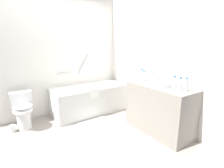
# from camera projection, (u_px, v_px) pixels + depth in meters

# --- Properties ---
(ground_plane) EXTENTS (4.13, 4.13, 0.00)m
(ground_plane) POSITION_uv_depth(u_px,v_px,m) (81.00, 141.00, 2.76)
(ground_plane) COLOR #9E9389
(wall_back_tiled) EXTENTS (3.53, 0.10, 2.60)m
(wall_back_tiled) POSITION_uv_depth(u_px,v_px,m) (50.00, 55.00, 3.59)
(wall_back_tiled) COLOR white
(wall_back_tiled) RESTS_ON ground_plane
(wall_right_mirror) EXTENTS (0.10, 3.15, 2.60)m
(wall_right_mirror) POSITION_uv_depth(u_px,v_px,m) (154.00, 56.00, 3.33)
(wall_right_mirror) COLOR white
(wall_right_mirror) RESTS_ON ground_plane
(bathtub) EXTENTS (1.61, 0.75, 1.28)m
(bathtub) POSITION_uv_depth(u_px,v_px,m) (89.00, 98.00, 3.85)
(bathtub) COLOR silver
(bathtub) RESTS_ON ground_plane
(toilet) EXTENTS (0.39, 0.54, 0.67)m
(toilet) POSITION_uv_depth(u_px,v_px,m) (23.00, 110.00, 3.10)
(toilet) COLOR white
(toilet) RESTS_ON ground_plane
(vanity_counter) EXTENTS (0.55, 1.17, 0.84)m
(vanity_counter) POSITION_uv_depth(u_px,v_px,m) (159.00, 109.00, 2.98)
(vanity_counter) COLOR gray
(vanity_counter) RESTS_ON ground_plane
(sink_basin) EXTENTS (0.35, 0.35, 0.06)m
(sink_basin) POSITION_uv_depth(u_px,v_px,m) (160.00, 84.00, 2.84)
(sink_basin) COLOR white
(sink_basin) RESTS_ON vanity_counter
(sink_faucet) EXTENTS (0.13, 0.15, 0.06)m
(sink_faucet) POSITION_uv_depth(u_px,v_px,m) (168.00, 83.00, 2.95)
(sink_faucet) COLOR #B0B0B5
(sink_faucet) RESTS_ON vanity_counter
(water_bottle_0) EXTENTS (0.07, 0.07, 0.20)m
(water_bottle_0) POSITION_uv_depth(u_px,v_px,m) (144.00, 76.00, 3.17)
(water_bottle_0) COLOR silver
(water_bottle_0) RESTS_ON vanity_counter
(water_bottle_1) EXTENTS (0.07, 0.07, 0.20)m
(water_bottle_1) POSITION_uv_depth(u_px,v_px,m) (152.00, 77.00, 3.08)
(water_bottle_1) COLOR silver
(water_bottle_1) RESTS_ON vanity_counter
(water_bottle_2) EXTENTS (0.06, 0.06, 0.21)m
(water_bottle_2) POSITION_uv_depth(u_px,v_px,m) (186.00, 85.00, 2.52)
(water_bottle_2) COLOR silver
(water_bottle_2) RESTS_ON vanity_counter
(water_bottle_3) EXTENTS (0.06, 0.06, 0.20)m
(water_bottle_3) POSITION_uv_depth(u_px,v_px,m) (180.00, 84.00, 2.58)
(water_bottle_3) COLOR silver
(water_bottle_3) RESTS_ON vanity_counter
(water_bottle_4) EXTENTS (0.07, 0.07, 0.22)m
(water_bottle_4) POSITION_uv_depth(u_px,v_px,m) (142.00, 75.00, 3.25)
(water_bottle_4) COLOR silver
(water_bottle_4) RESTS_ON vanity_counter
(water_bottle_5) EXTENTS (0.07, 0.07, 0.20)m
(water_bottle_5) POSITION_uv_depth(u_px,v_px,m) (174.00, 82.00, 2.70)
(water_bottle_5) COLOR silver
(water_bottle_5) RESTS_ON vanity_counter
(drinking_glass_0) EXTENTS (0.06, 0.06, 0.08)m
(drinking_glass_0) POSITION_uv_depth(u_px,v_px,m) (149.00, 79.00, 3.19)
(drinking_glass_0) COLOR white
(drinking_glass_0) RESTS_ON vanity_counter
(bath_mat) EXTENTS (0.59, 0.36, 0.01)m
(bath_mat) POSITION_uv_depth(u_px,v_px,m) (95.00, 123.00, 3.34)
(bath_mat) COLOR white
(bath_mat) RESTS_ON ground_plane
(toilet_paper_roll) EXTENTS (0.11, 0.11, 0.12)m
(toilet_paper_roll) POSITION_uv_depth(u_px,v_px,m) (12.00, 129.00, 3.02)
(toilet_paper_roll) COLOR white
(toilet_paper_roll) RESTS_ON ground_plane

